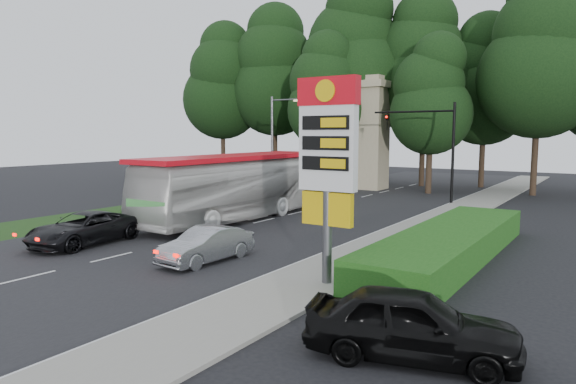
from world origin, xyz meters
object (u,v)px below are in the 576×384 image
Objects in this scene: gas_station_pylon at (328,152)px; streetlight_signs at (274,140)px; suv_charcoal at (83,229)px; traffic_signal_mast at (435,138)px; sedan_silver at (206,245)px; transit_bus at (235,188)px; parked_car_black at (411,324)px; monument at (371,132)px.

gas_station_pylon is 0.86× the size of streetlight_signs.
gas_station_pylon is at bearing -51.04° from streetlight_signs.
suv_charcoal is at bearing -177.29° from gas_station_pylon.
gas_station_pylon is at bearing -80.91° from traffic_signal_mast.
streetlight_signs reaches higher than sedan_silver.
transit_bus is (5.34, -11.57, -2.54)m from streetlight_signs.
traffic_signal_mast is 27.23m from parked_car_black.
traffic_signal_mast reaches higher than gas_station_pylon.
monument is at bearing 81.95° from suv_charcoal.
gas_station_pylon is at bearing -68.20° from monument.
parked_car_black is (7.82, -25.80, -3.86)m from traffic_signal_mast.
monument reaches higher than parked_car_black.
gas_station_pylon is 1.44× the size of parked_car_black.
traffic_signal_mast is 1.37× the size of suv_charcoal.
transit_bus is at bearing 125.56° from sedan_silver.
monument reaches higher than gas_station_pylon.
streetlight_signs is 9.44m from monument.
traffic_signal_mast reaches higher than sedan_silver.
transit_bus is 9.93m from sedan_silver.
streetlight_signs is at bearing -121.97° from monument.
gas_station_pylon is at bearing -3.02° from suv_charcoal.
transit_bus is 9.22m from suv_charcoal.
monument is (-11.20, 28.01, 0.66)m from gas_station_pylon.
monument is at bearing 111.80° from gas_station_pylon.
transit_bus is at bearing 142.12° from gas_station_pylon.
streetlight_signs is 31.62m from parked_car_black.
sedan_silver is at bearing 0.40° from suv_charcoal.
gas_station_pylon is 0.50× the size of transit_bus.
sedan_silver is at bearing -78.46° from monument.
traffic_signal_mast is 1.72× the size of sedan_silver.
suv_charcoal is at bearing -92.33° from monument.
sedan_silver is (-1.99, -21.85, -3.98)m from traffic_signal_mast.
traffic_signal_mast is 1.51× the size of parked_car_black.
parked_car_black is at bearing -19.08° from sedan_silver.
transit_bus reaches higher than suv_charcoal.
traffic_signal_mast is at bearing -38.00° from monument.
streetlight_signs is at bearing -171.08° from traffic_signal_mast.
streetlight_signs is 21.28m from suv_charcoal.
parked_car_black is (15.15, -12.23, -1.09)m from transit_bus.
sedan_silver is 6.89m from suv_charcoal.
parked_car_black is at bearing -73.14° from traffic_signal_mast.
monument is (-7.68, 6.00, 0.43)m from traffic_signal_mast.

